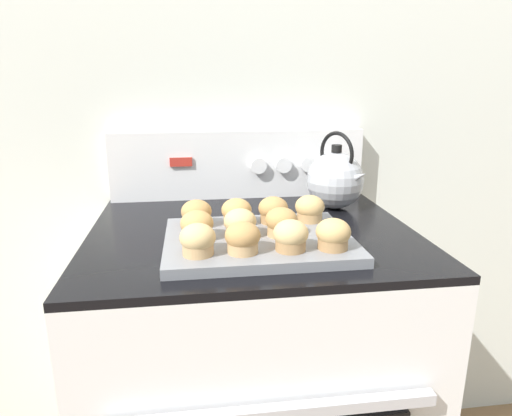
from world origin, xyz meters
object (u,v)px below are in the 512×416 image
(muffin_r0_c2, at_px, (291,236))
(muffin_r2_c2, at_px, (273,210))
(muffin_r0_c0, at_px, (198,240))
(muffin_r0_c1, at_px, (243,238))
(muffin_r2_c0, at_px, (196,214))
(muffin_r1_c1, at_px, (240,224))
(muffin_r0_c3, at_px, (333,235))
(tea_kettle, at_px, (336,179))
(stove_range, at_px, (252,386))
(muffin_r1_c2, at_px, (281,222))
(muffin_r1_c0, at_px, (197,226))
(muffin_r2_c1, at_px, (237,212))
(muffin_r2_c3, at_px, (310,209))
(muffin_pan, at_px, (260,241))

(muffin_r0_c2, bearing_deg, muffin_r2_c2, 90.99)
(muffin_r0_c0, relative_size, muffin_r0_c1, 1.00)
(muffin_r0_c0, bearing_deg, muffin_r2_c0, 90.07)
(muffin_r0_c2, relative_size, muffin_r2_c2, 1.00)
(muffin_r0_c1, distance_m, muffin_r1_c1, 0.09)
(muffin_r0_c0, xyz_separation_m, muffin_r0_c3, (0.27, -0.00, 0.00))
(muffin_r2_c2, bearing_deg, tea_kettle, 39.98)
(stove_range, bearing_deg, muffin_r1_c2, -67.51)
(muffin_r0_c0, xyz_separation_m, muffin_r1_c0, (-0.00, 0.09, 0.00))
(muffin_r0_c0, height_order, muffin_r1_c2, same)
(muffin_r0_c3, distance_m, muffin_r1_c1, 0.20)
(muffin_r0_c1, distance_m, muffin_r1_c0, 0.13)
(stove_range, height_order, muffin_r2_c2, muffin_r2_c2)
(muffin_r0_c0, relative_size, muffin_r2_c0, 1.00)
(muffin_r0_c2, bearing_deg, muffin_r2_c0, 135.74)
(muffin_r0_c0, height_order, muffin_r1_c1, same)
(muffin_r1_c1, bearing_deg, tea_kettle, 41.81)
(muffin_r1_c0, relative_size, muffin_r2_c1, 1.00)
(stove_range, height_order, muffin_r2_c1, muffin_r2_c1)
(muffin_r2_c1, bearing_deg, muffin_r2_c3, 1.54)
(muffin_r1_c0, height_order, muffin_r1_c1, same)
(muffin_r2_c2, bearing_deg, muffin_r1_c0, -152.94)
(muffin_r2_c1, relative_size, tea_kettle, 0.33)
(tea_kettle, bearing_deg, muffin_r2_c3, -124.11)
(muffin_r1_c1, xyz_separation_m, muffin_r1_c2, (0.09, -0.00, 0.00))
(muffin_r2_c2, height_order, muffin_r2_c3, same)
(tea_kettle, bearing_deg, muffin_r0_c0, -137.50)
(muffin_pan, height_order, muffin_r1_c0, muffin_r1_c0)
(muffin_r1_c0, bearing_deg, tea_kettle, 34.42)
(muffin_r1_c1, height_order, muffin_r2_c3, same)
(stove_range, height_order, muffin_r2_c3, muffin_r2_c3)
(stove_range, height_order, muffin_r1_c1, muffin_r1_c1)
(muffin_r0_c1, bearing_deg, muffin_r0_c3, -1.15)
(stove_range, bearing_deg, muffin_r2_c1, -141.13)
(muffin_r0_c0, distance_m, muffin_r1_c1, 0.13)
(stove_range, bearing_deg, muffin_r1_c0, -137.82)
(muffin_r0_c1, relative_size, muffin_r2_c3, 1.00)
(muffin_r0_c3, xyz_separation_m, tea_kettle, (0.12, 0.36, 0.03))
(muffin_r0_c3, distance_m, muffin_r2_c3, 0.19)
(stove_range, relative_size, muffin_r2_c3, 12.89)
(muffin_r1_c2, bearing_deg, muffin_r0_c1, -136.76)
(muffin_r2_c1, relative_size, muffin_r2_c2, 1.00)
(muffin_r0_c1, distance_m, muffin_r2_c3, 0.26)
(muffin_r2_c1, distance_m, tea_kettle, 0.35)
(muffin_r2_c0, bearing_deg, muffin_r2_c1, -0.26)
(muffin_pan, distance_m, muffin_r0_c3, 0.17)
(muffin_pan, relative_size, tea_kettle, 1.88)
(muffin_r0_c2, xyz_separation_m, muffin_r1_c1, (-0.09, 0.09, 0.00))
(stove_range, xyz_separation_m, muffin_r2_c1, (-0.04, -0.03, 0.51))
(muffin_r2_c0, bearing_deg, muffin_r2_c3, 0.92)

